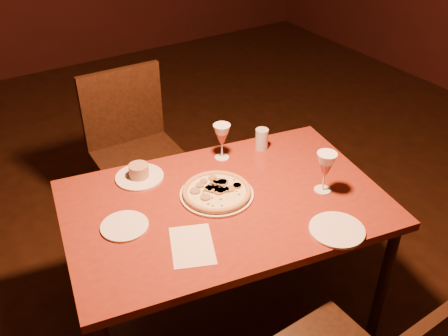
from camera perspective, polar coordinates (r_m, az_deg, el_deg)
floor at (r=2.83m, az=2.71°, el=-12.22°), size 7.00×7.00×0.00m
dining_table at (r=2.18m, az=0.11°, el=-5.11°), size 1.49×1.09×0.73m
chair_far at (r=2.88m, az=-10.09°, el=2.28°), size 0.48×0.48×0.98m
pizza_plate at (r=2.16m, az=-0.84°, el=-2.75°), size 0.32×0.32×0.04m
ramekin_saucer at (r=2.30m, az=-9.67°, el=-0.66°), size 0.22×0.22×0.07m
wine_glass_far at (r=2.38m, az=-0.24°, el=3.03°), size 0.08×0.08×0.18m
wine_glass_right at (r=2.19m, az=11.45°, el=-0.48°), size 0.09×0.09×0.19m
water_tumbler at (r=2.48m, az=4.33°, el=3.33°), size 0.06×0.06×0.11m
side_plate_left at (r=2.05m, az=-11.29°, el=-6.53°), size 0.19×0.19×0.01m
side_plate_near at (r=2.04m, az=12.78°, el=-6.91°), size 0.22×0.22×0.01m
menu_card at (r=1.93m, az=-3.66°, el=-8.82°), size 0.24×0.28×0.00m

